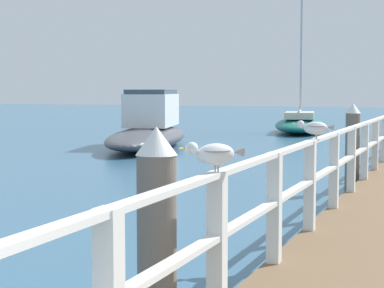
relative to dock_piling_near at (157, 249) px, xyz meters
The scene contains 7 objects.
pier_railing 9.57m from the dock_piling_near, 87.72° to the left, with size 0.12×25.11×1.03m.
dock_piling_near is the anchor object (origin of this frame).
dock_piling_far 9.10m from the dock_piling_near, 90.00° to the left, with size 0.29×0.29×1.74m.
seagull_foreground 0.79m from the dock_piling_near, 21.62° to the left, with size 0.38×0.36×0.21m.
seagull_background 3.68m from the dock_piling_near, 84.09° to the left, with size 0.46×0.24×0.21m.
boat_0 18.70m from the dock_piling_near, 115.80° to the left, with size 4.28×8.31×2.01m.
boat_1 27.19m from the dock_piling_near, 100.66° to the left, with size 3.54×7.09×7.00m.
Camera 1 is at (0.13, -0.45, 1.99)m, focal length 62.38 mm.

